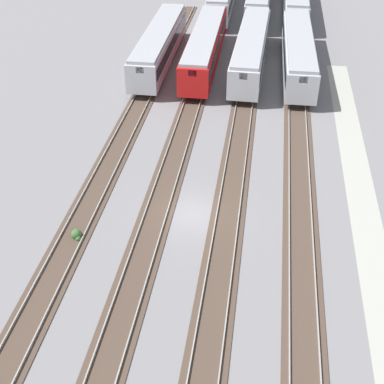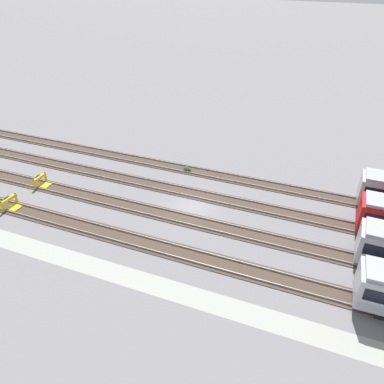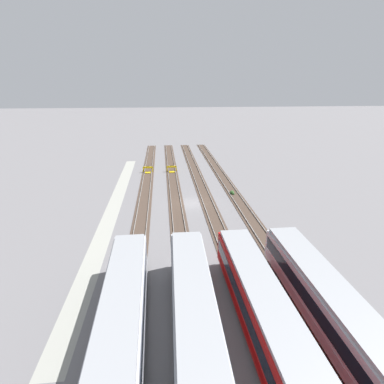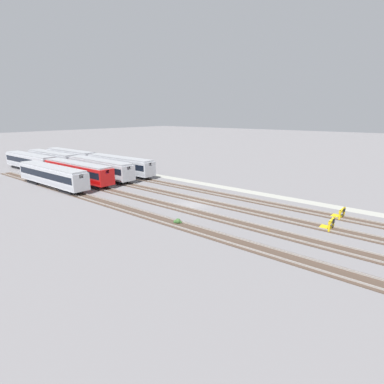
{
  "view_description": "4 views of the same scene",
  "coord_description": "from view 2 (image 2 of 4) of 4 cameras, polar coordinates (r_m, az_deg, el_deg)",
  "views": [
    {
      "loc": [
        -27.28,
        -4.02,
        21.53
      ],
      "look_at": [
        0.03,
        0.0,
        1.8
      ],
      "focal_mm": 50.0,
      "sensor_mm": 36.0,
      "label": 1
    },
    {
      "loc": [
        11.67,
        -29.61,
        22.3
      ],
      "look_at": [
        0.03,
        0.0,
        1.8
      ],
      "focal_mm": 35.0,
      "sensor_mm": 36.0,
      "label": 2
    },
    {
      "loc": [
        40.39,
        -4.04,
        16.34
      ],
      "look_at": [
        0.03,
        0.0,
        1.8
      ],
      "focal_mm": 28.0,
      "sensor_mm": 36.0,
      "label": 3
    },
    {
      "loc": [
        -24.74,
        30.69,
        12.1
      ],
      "look_at": [
        0.03,
        0.0,
        1.8
      ],
      "focal_mm": 28.0,
      "sensor_mm": 36.0,
      "label": 4
    }
  ],
  "objects": [
    {
      "name": "ground_plane",
      "position": [
        38.86,
        -0.05,
        -2.22
      ],
      "size": [
        400.0,
        400.0,
        0.0
      ],
      "primitive_type": "plane",
      "color": "slate"
    },
    {
      "name": "service_walkway",
      "position": [
        31.17,
        -7.83,
        -13.27
      ],
      "size": [
        54.0,
        2.0,
        0.01
      ],
      "primitive_type": "cube",
      "color": "#9E9E93",
      "rests_on": "ground"
    },
    {
      "name": "rail_track_nearest",
      "position": [
        33.8,
        -4.45,
        -8.51
      ],
      "size": [
        90.0,
        2.23,
        0.21
      ],
      "color": "#47382D",
      "rests_on": "ground"
    },
    {
      "name": "rail_track_near_inner",
      "position": [
        37.09,
        -1.37,
        -4.09
      ],
      "size": [
        90.0,
        2.24,
        0.21
      ],
      "color": "#47382D",
      "rests_on": "ground"
    },
    {
      "name": "rail_track_middle",
      "position": [
        40.65,
        1.16,
        -0.41
      ],
      "size": [
        90.0,
        2.24,
        0.21
      ],
      "color": "#47382D",
      "rests_on": "ground"
    },
    {
      "name": "rail_track_far_inner",
      "position": [
        44.41,
        3.27,
        2.66
      ],
      "size": [
        90.0,
        2.23,
        0.21
      ],
      "color": "#47382D",
      "rests_on": "ground"
    },
    {
      "name": "bumper_stop_nearest_track",
      "position": [
        42.6,
        -25.82,
        -1.64
      ],
      "size": [
        1.38,
        2.01,
        1.22
      ],
      "color": "gold",
      "rests_on": "ground"
    },
    {
      "name": "bumper_stop_near_inner_track",
      "position": [
        45.28,
        -21.87,
        1.45
      ],
      "size": [
        1.35,
        2.0,
        1.22
      ],
      "color": "gold",
      "rests_on": "ground"
    },
    {
      "name": "weed_clump",
      "position": [
        45.06,
        -0.81,
        3.48
      ],
      "size": [
        0.92,
        0.7,
        0.64
      ],
      "color": "#38602D",
      "rests_on": "ground"
    }
  ]
}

